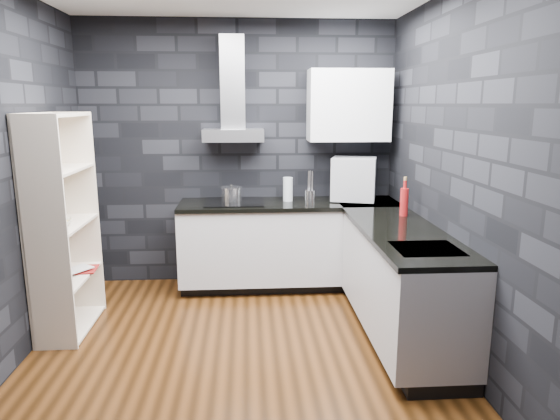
{
  "coord_description": "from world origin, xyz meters",
  "views": [
    {
      "loc": [
        0.08,
        -3.6,
        1.87
      ],
      "look_at": [
        0.35,
        0.45,
        1.0
      ],
      "focal_mm": 32.0,
      "sensor_mm": 36.0,
      "label": 1
    }
  ],
  "objects": [
    {
      "name": "ground",
      "position": [
        0.0,
        0.0,
        0.0
      ],
      "size": [
        3.2,
        3.2,
        0.0
      ],
      "primitive_type": "plane",
      "color": "#48260E"
    },
    {
      "name": "wall_back",
      "position": [
        0.0,
        1.62,
        1.35
      ],
      "size": [
        3.2,
        0.05,
        2.7
      ],
      "primitive_type": "cube",
      "color": "black",
      "rests_on": "ground"
    },
    {
      "name": "wall_front",
      "position": [
        0.0,
        -1.62,
        1.35
      ],
      "size": [
        3.2,
        0.05,
        2.7
      ],
      "primitive_type": "cube",
      "color": "black",
      "rests_on": "ground"
    },
    {
      "name": "wall_left",
      "position": [
        -1.62,
        0.0,
        1.35
      ],
      "size": [
        0.05,
        3.2,
        2.7
      ],
      "primitive_type": "cube",
      "color": "black",
      "rests_on": "ground"
    },
    {
      "name": "wall_right",
      "position": [
        1.62,
        0.0,
        1.35
      ],
      "size": [
        0.05,
        3.2,
        2.7
      ],
      "primitive_type": "cube",
      "color": "black",
      "rests_on": "ground"
    },
    {
      "name": "toekick_back",
      "position": [
        0.5,
        1.34,
        0.05
      ],
      "size": [
        2.18,
        0.5,
        0.1
      ],
      "primitive_type": "cube",
      "color": "black",
      "rests_on": "ground"
    },
    {
      "name": "toekick_right",
      "position": [
        1.34,
        0.1,
        0.05
      ],
      "size": [
        0.5,
        1.78,
        0.1
      ],
      "primitive_type": "cube",
      "color": "black",
      "rests_on": "ground"
    },
    {
      "name": "counter_back_cab",
      "position": [
        0.5,
        1.3,
        0.48
      ],
      "size": [
        2.2,
        0.6,
        0.76
      ],
      "primitive_type": "cube",
      "color": "silver",
      "rests_on": "ground"
    },
    {
      "name": "counter_right_cab",
      "position": [
        1.3,
        0.1,
        0.48
      ],
      "size": [
        0.6,
        1.8,
        0.76
      ],
      "primitive_type": "cube",
      "color": "silver",
      "rests_on": "ground"
    },
    {
      "name": "counter_back_top",
      "position": [
        0.5,
        1.29,
        0.88
      ],
      "size": [
        2.2,
        0.62,
        0.04
      ],
      "primitive_type": "cube",
      "color": "black",
      "rests_on": "counter_back_cab"
    },
    {
      "name": "counter_right_top",
      "position": [
        1.29,
        0.1,
        0.88
      ],
      "size": [
        0.62,
        1.8,
        0.04
      ],
      "primitive_type": "cube",
      "color": "black",
      "rests_on": "counter_right_cab"
    },
    {
      "name": "counter_corner_top",
      "position": [
        1.3,
        1.3,
        0.88
      ],
      "size": [
        0.62,
        0.62,
        0.04
      ],
      "primitive_type": "cube",
      "color": "black",
      "rests_on": "counter_right_cab"
    },
    {
      "name": "hood_body",
      "position": [
        -0.05,
        1.43,
        1.56
      ],
      "size": [
        0.6,
        0.34,
        0.12
      ],
      "primitive_type": "cube",
      "color": "#AEADB2",
      "rests_on": "wall_back"
    },
    {
      "name": "hood_chimney",
      "position": [
        -0.05,
        1.5,
        2.07
      ],
      "size": [
        0.24,
        0.2,
        0.9
      ],
      "primitive_type": "cube",
      "color": "#AEADB2",
      "rests_on": "hood_body"
    },
    {
      "name": "upper_cabinet",
      "position": [
        1.1,
        1.43,
        1.85
      ],
      "size": [
        0.8,
        0.35,
        0.7
      ],
      "primitive_type": "cube",
      "color": "white",
      "rests_on": "wall_back"
    },
    {
      "name": "cooktop",
      "position": [
        -0.05,
        1.3,
        0.91
      ],
      "size": [
        0.58,
        0.5,
        0.01
      ],
      "primitive_type": "cube",
      "color": "black",
      "rests_on": "counter_back_top"
    },
    {
      "name": "sink_rim",
      "position": [
        1.3,
        -0.4,
        0.89
      ],
      "size": [
        0.44,
        0.4,
        0.01
      ],
      "primitive_type": "cube",
      "color": "#AEADB2",
      "rests_on": "counter_right_top"
    },
    {
      "name": "pot",
      "position": [
        -0.08,
        1.37,
        0.97
      ],
      "size": [
        0.25,
        0.25,
        0.12
      ],
      "primitive_type": "cylinder",
      "rotation": [
        0.0,
        0.0,
        -0.25
      ],
      "color": "silver",
      "rests_on": "cooktop"
    },
    {
      "name": "glass_vase",
      "position": [
        0.49,
        1.35,
        1.02
      ],
      "size": [
        0.12,
        0.12,
        0.24
      ],
      "primitive_type": "cylinder",
      "rotation": [
        0.0,
        0.0,
        0.2
      ],
      "color": "silver",
      "rests_on": "counter_back_top"
    },
    {
      "name": "storage_jar",
      "position": [
        0.5,
        1.39,
        0.95
      ],
      "size": [
        0.1,
        0.1,
        0.1
      ],
      "primitive_type": "cylinder",
      "rotation": [
        0.0,
        0.0,
        0.29
      ],
      "color": "tan",
      "rests_on": "counter_back_top"
    },
    {
      "name": "utensil_crock",
      "position": [
        0.7,
        1.24,
        0.96
      ],
      "size": [
        0.12,
        0.12,
        0.13
      ],
      "primitive_type": "cylinder",
      "rotation": [
        0.0,
        0.0,
        0.32
      ],
      "color": "silver",
      "rests_on": "counter_back_top"
    },
    {
      "name": "appliance_garage",
      "position": [
        1.15,
        1.32,
        1.12
      ],
      "size": [
        0.51,
        0.44,
        0.43
      ],
      "primitive_type": "cube",
      "rotation": [
        0.0,
        0.0,
        -0.29
      ],
      "color": "#A9AAB0",
      "rests_on": "counter_back_top"
    },
    {
      "name": "red_bottle",
      "position": [
        1.45,
        0.6,
        1.02
      ],
      "size": [
        0.08,
        0.08,
        0.24
      ],
      "primitive_type": "cylinder",
      "rotation": [
        0.0,
        0.0,
        0.16
      ],
      "color": "maroon",
      "rests_on": "counter_right_top"
    },
    {
      "name": "bookshelf",
      "position": [
        -1.42,
        0.45,
        0.9
      ],
      "size": [
        0.58,
        0.87,
        1.8
      ],
      "primitive_type": "cube",
      "rotation": [
        0.0,
        0.0,
        0.33
      ],
      "color": "beige",
      "rests_on": "ground"
    },
    {
      "name": "fruit_bowl",
      "position": [
        -1.42,
        0.37,
        0.94
      ],
      "size": [
        0.24,
        0.24,
        0.05
      ],
      "primitive_type": "imported",
      "rotation": [
        0.0,
        0.0,
        0.23
      ],
      "color": "silver",
      "rests_on": "bookshelf"
    },
    {
      "name": "book_red",
      "position": [
        -1.41,
        0.59,
        0.57
      ],
      "size": [
        0.18,
        0.04,
        0.24
      ],
      "primitive_type": "imported",
      "rotation": [
        0.0,
        0.0,
        0.07
      ],
      "color": "maroon",
      "rests_on": "bookshelf"
    },
    {
      "name": "book_second",
      "position": [
        -1.44,
        0.59,
        0.59
      ],
      "size": [
        0.14,
        0.12,
        0.23
      ],
      "primitive_type": "imported",
      "rotation": [
        0.0,
        0.0,
        -0.65
      ],
      "color": "#B2B2B2",
      "rests_on": "bookshelf"
    }
  ]
}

